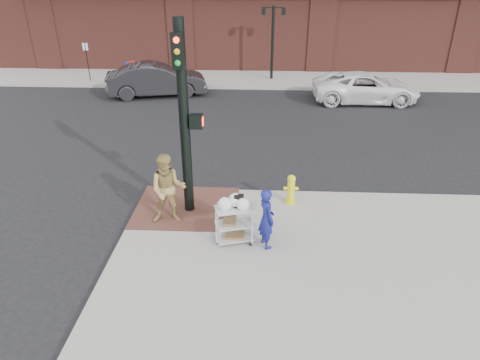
# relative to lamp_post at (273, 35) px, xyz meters

# --- Properties ---
(ground) EXTENTS (220.00, 220.00, 0.00)m
(ground) POSITION_rel_lamp_post_xyz_m (-2.00, -16.00, -2.62)
(ground) COLOR black
(ground) RESTS_ON ground
(sidewalk_far) EXTENTS (65.00, 36.00, 0.15)m
(sidewalk_far) POSITION_rel_lamp_post_xyz_m (10.50, 16.00, -2.54)
(sidewalk_far) COLOR gray
(sidewalk_far) RESTS_ON ground
(brick_curb_ramp) EXTENTS (2.80, 2.40, 0.01)m
(brick_curb_ramp) POSITION_rel_lamp_post_xyz_m (-2.60, -15.10, -2.46)
(brick_curb_ramp) COLOR brown
(brick_curb_ramp) RESTS_ON sidewalk_near
(lamp_post) EXTENTS (1.32, 0.22, 4.00)m
(lamp_post) POSITION_rel_lamp_post_xyz_m (0.00, 0.00, 0.00)
(lamp_post) COLOR black
(lamp_post) RESTS_ON sidewalk_far
(parking_sign) EXTENTS (0.05, 0.05, 2.20)m
(parking_sign) POSITION_rel_lamp_post_xyz_m (-10.50, -1.00, -1.37)
(parking_sign) COLOR black
(parking_sign) RESTS_ON sidewalk_far
(traffic_signal_pole) EXTENTS (0.61, 0.51, 5.00)m
(traffic_signal_pole) POSITION_rel_lamp_post_xyz_m (-2.48, -15.23, 0.21)
(traffic_signal_pole) COLOR black
(traffic_signal_pole) RESTS_ON sidewalk_near
(woman_blue) EXTENTS (0.55, 0.65, 1.51)m
(woman_blue) POSITION_rel_lamp_post_xyz_m (-0.41, -16.79, -1.71)
(woman_blue) COLOR navy
(woman_blue) RESTS_ON sidewalk_near
(pedestrian_tan) EXTENTS (1.01, 0.83, 1.88)m
(pedestrian_tan) POSITION_rel_lamp_post_xyz_m (-2.91, -15.82, -1.53)
(pedestrian_tan) COLOR #A0864B
(pedestrian_tan) RESTS_ON sidewalk_near
(sedan_dark) EXTENTS (5.33, 2.89, 1.67)m
(sedan_dark) POSITION_rel_lamp_post_xyz_m (-6.01, -3.42, -1.78)
(sedan_dark) COLOR #232325
(sedan_dark) RESTS_ON ground
(minivan_white) EXTENTS (5.20, 2.44, 1.44)m
(minivan_white) POSITION_rel_lamp_post_xyz_m (4.58, -4.06, -1.90)
(minivan_white) COLOR white
(minivan_white) RESTS_ON ground
(utility_cart) EXTENTS (1.01, 0.73, 1.25)m
(utility_cart) POSITION_rel_lamp_post_xyz_m (-1.17, -16.64, -1.90)
(utility_cart) COLOR #B2B2B7
(utility_cart) RESTS_ON sidewalk_near
(fire_hydrant) EXTENTS (0.41, 0.29, 0.88)m
(fire_hydrant) POSITION_rel_lamp_post_xyz_m (0.29, -14.72, -2.02)
(fire_hydrant) COLOR yellow
(fire_hydrant) RESTS_ON sidewalk_near
(newsbox_red) EXTENTS (0.58, 0.56, 1.08)m
(newsbox_red) POSITION_rel_lamp_post_xyz_m (-7.91, -0.79, -1.93)
(newsbox_red) COLOR red
(newsbox_red) RESTS_ON sidewalk_far
(newsbox_blue) EXTENTS (0.52, 0.49, 1.02)m
(newsbox_blue) POSITION_rel_lamp_post_xyz_m (-8.16, -0.66, -1.96)
(newsbox_blue) COLOR navy
(newsbox_blue) RESTS_ON sidewalk_far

